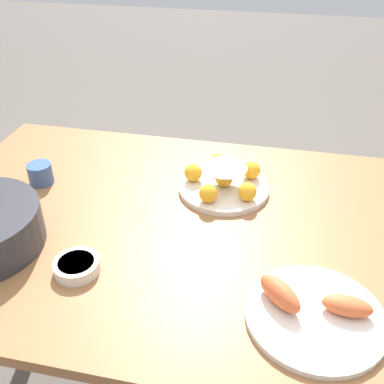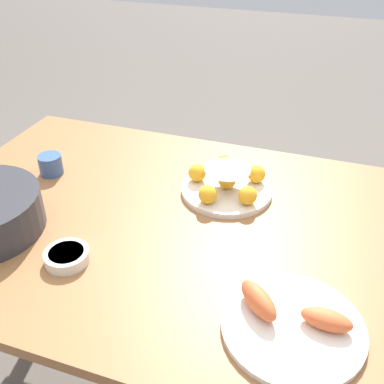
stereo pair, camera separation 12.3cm
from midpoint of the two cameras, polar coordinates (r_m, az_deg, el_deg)
ground_plane at (r=1.73m, az=-1.40°, el=-22.47°), size 12.00×12.00×0.00m
dining_table at (r=1.26m, az=-1.78°, el=-6.50°), size 1.30×0.94×0.71m
cake_plate at (r=1.29m, az=7.16°, el=1.01°), size 0.26×0.26×0.09m
sauce_bowl at (r=1.08m, az=-12.50°, el=-8.07°), size 0.11×0.11×0.03m
seafood_platter at (r=0.96m, az=16.19°, el=-15.68°), size 0.29×0.29×0.07m
cup_near at (r=1.42m, az=-15.19°, el=3.30°), size 0.07×0.07×0.06m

